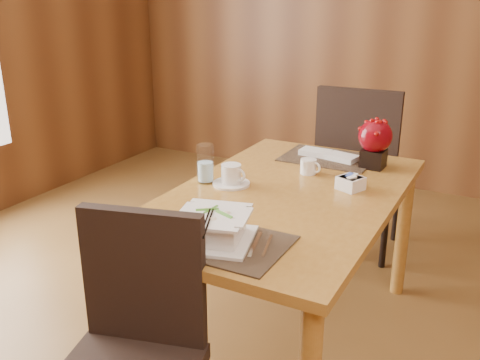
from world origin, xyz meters
The scene contains 14 objects.
back_wall centered at (0.00, 3.00, 1.40)m, with size 5.00×0.02×2.80m, color brown.
dining_table centered at (0.00, 0.60, 0.65)m, with size 0.90×1.50×0.75m.
placemat_near centered at (0.00, 0.05, 0.75)m, with size 0.45×0.33×0.01m, color black.
placemat_far centered at (0.00, 1.15, 0.75)m, with size 0.45×0.33×0.01m, color black.
soup_setting centered at (-0.03, 0.04, 0.80)m, with size 0.32×0.32×0.11m.
coffee_cup centered at (-0.25, 0.57, 0.79)m, with size 0.17×0.17×0.09m.
water_glass centered at (-0.37, 0.55, 0.84)m, with size 0.08×0.08×0.18m, color white.
creamer_jug centered at (0.00, 0.88, 0.79)m, with size 0.10×0.10×0.07m, color white, non-canonical shape.
sugar_caddy centered at (0.24, 0.76, 0.78)m, with size 0.10×0.10×0.06m, color white.
berry_decor centered at (0.24, 1.11, 0.89)m, with size 0.16×0.16×0.24m.
napkins_far centered at (0.01, 1.15, 0.77)m, with size 0.31×0.11×0.03m, color silver, non-canonical shape.
bread_plate centered at (-0.33, 0.01, 0.76)m, with size 0.16×0.16×0.01m, color white.
near_chair centered at (-0.13, -0.29, 0.52)m, with size 0.53×0.53×0.93m.
far_chair centered at (0.04, 1.63, 0.60)m, with size 0.52×0.52×1.06m.
Camera 1 is at (0.83, -1.39, 1.57)m, focal length 40.00 mm.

